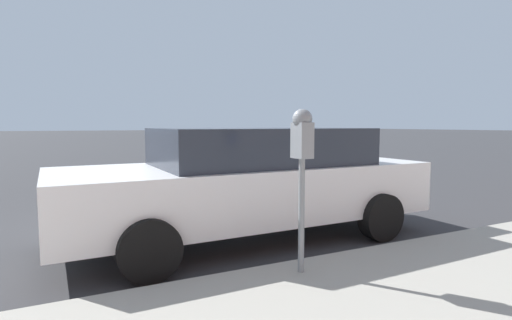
{
  "coord_description": "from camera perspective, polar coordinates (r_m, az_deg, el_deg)",
  "views": [
    {
      "loc": [
        -5.71,
        1.89,
        1.56
      ],
      "look_at": [
        -1.99,
        0.04,
        1.19
      ],
      "focal_mm": 28.0,
      "sensor_mm": 36.0,
      "label": 1
    }
  ],
  "objects": [
    {
      "name": "parking_meter",
      "position": [
        3.82,
        6.59,
        1.69
      ],
      "size": [
        0.21,
        0.19,
        1.58
      ],
      "color": "gray",
      "rests_on": "sidewalk"
    },
    {
      "name": "ground_plane",
      "position": [
        6.22,
        -7.99,
        -9.5
      ],
      "size": [
        220.0,
        220.0,
        0.0
      ],
      "primitive_type": "plane",
      "color": "#333335"
    },
    {
      "name": "car_white",
      "position": [
        5.45,
        -0.7,
        -2.91
      ],
      "size": [
        2.11,
        5.02,
        1.51
      ],
      "rotation": [
        0.0,
        0.0,
        0.02
      ],
      "color": "silver",
      "rests_on": "ground_plane"
    }
  ]
}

